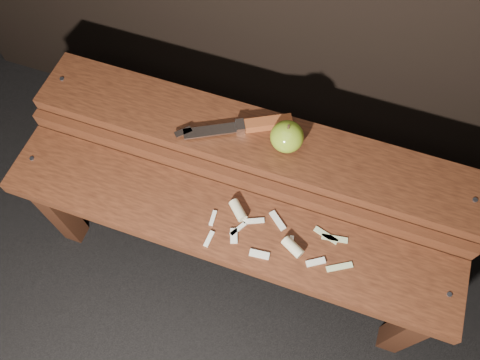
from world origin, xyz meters
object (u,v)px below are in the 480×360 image
(bench_rear_tier, at_px, (253,154))
(knife, at_px, (253,125))
(apple, at_px, (287,137))
(bench_front_tier, at_px, (225,235))

(bench_rear_tier, bearing_deg, knife, 110.90)
(bench_rear_tier, xyz_separation_m, apple, (0.09, 0.00, 0.12))
(apple, bearing_deg, knife, 167.30)
(apple, bearing_deg, bench_rear_tier, -177.10)
(apple, xyz_separation_m, knife, (-0.10, 0.02, -0.03))
(bench_front_tier, bearing_deg, knife, 92.23)
(apple, height_order, knife, apple)
(bench_front_tier, bearing_deg, bench_rear_tier, 90.00)
(bench_front_tier, distance_m, apple, 0.31)
(bench_front_tier, distance_m, knife, 0.30)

